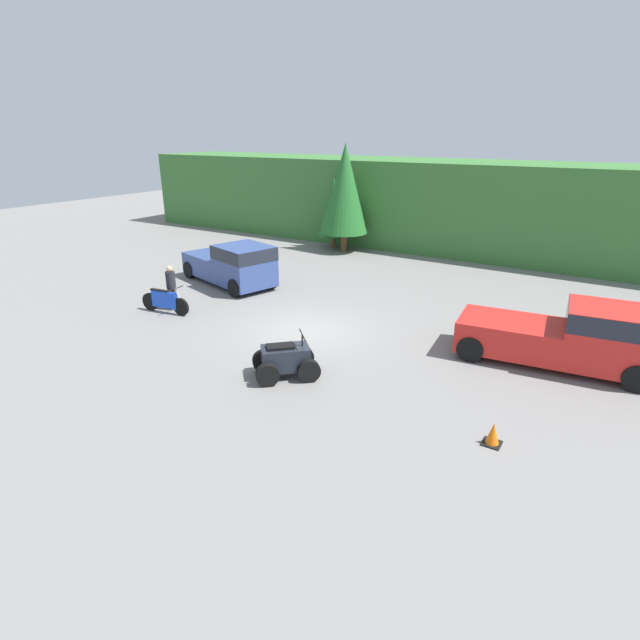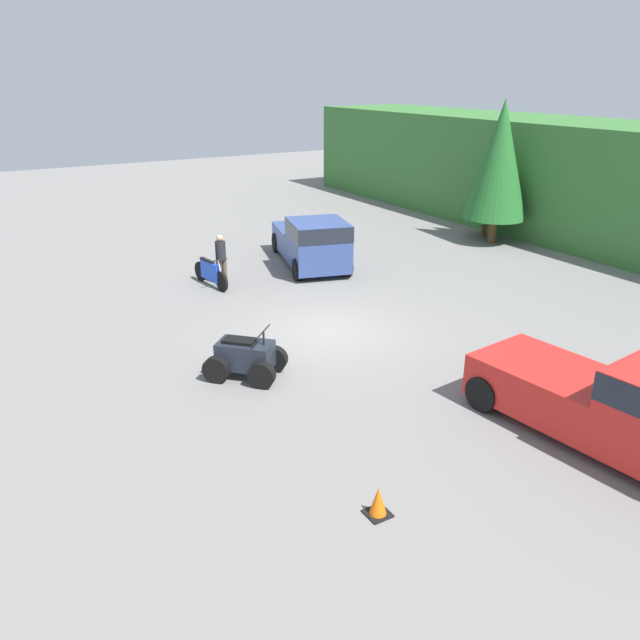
{
  "view_description": "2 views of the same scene",
  "coord_description": "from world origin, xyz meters",
  "px_view_note": "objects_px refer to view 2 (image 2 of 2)",
  "views": [
    {
      "loc": [
        9.21,
        -13.77,
        6.71
      ],
      "look_at": [
        1.13,
        -0.95,
        0.95
      ],
      "focal_mm": 28.0,
      "sensor_mm": 36.0,
      "label": 1
    },
    {
      "loc": [
        14.39,
        -8.79,
        7.07
      ],
      "look_at": [
        1.13,
        -0.95,
        0.95
      ],
      "focal_mm": 35.0,
      "sensor_mm": 36.0,
      "label": 2
    }
  ],
  "objects_px": {
    "dirt_bike": "(211,273)",
    "rider_person": "(221,257)",
    "traffic_cone": "(378,502)",
    "pickup_truck_red": "(631,406)",
    "pickup_truck_second": "(313,241)",
    "quad_atv": "(245,358)"
  },
  "relations": [
    {
      "from": "quad_atv",
      "to": "rider_person",
      "type": "height_order",
      "value": "rider_person"
    },
    {
      "from": "pickup_truck_second",
      "to": "rider_person",
      "type": "bearing_deg",
      "value": -72.36
    },
    {
      "from": "dirt_bike",
      "to": "rider_person",
      "type": "height_order",
      "value": "rider_person"
    },
    {
      "from": "pickup_truck_second",
      "to": "traffic_cone",
      "type": "xyz_separation_m",
      "value": [
        13.34,
        -6.4,
        -0.79
      ]
    },
    {
      "from": "pickup_truck_second",
      "to": "rider_person",
      "type": "relative_size",
      "value": 3.05
    },
    {
      "from": "dirt_bike",
      "to": "rider_person",
      "type": "bearing_deg",
      "value": 90.28
    },
    {
      "from": "dirt_bike",
      "to": "traffic_cone",
      "type": "distance_m",
      "value": 13.33
    },
    {
      "from": "dirt_bike",
      "to": "quad_atv",
      "type": "height_order",
      "value": "quad_atv"
    },
    {
      "from": "rider_person",
      "to": "pickup_truck_second",
      "type": "bearing_deg",
      "value": 94.39
    },
    {
      "from": "pickup_truck_red",
      "to": "pickup_truck_second",
      "type": "bearing_deg",
      "value": 169.6
    },
    {
      "from": "pickup_truck_red",
      "to": "rider_person",
      "type": "height_order",
      "value": "pickup_truck_red"
    },
    {
      "from": "pickup_truck_second",
      "to": "rider_person",
      "type": "height_order",
      "value": "pickup_truck_second"
    },
    {
      "from": "pickup_truck_red",
      "to": "pickup_truck_second",
      "type": "height_order",
      "value": "same"
    },
    {
      "from": "traffic_cone",
      "to": "pickup_truck_second",
      "type": "bearing_deg",
      "value": 154.38
    },
    {
      "from": "pickup_truck_red",
      "to": "traffic_cone",
      "type": "bearing_deg",
      "value": -106.03
    },
    {
      "from": "rider_person",
      "to": "traffic_cone",
      "type": "height_order",
      "value": "rider_person"
    },
    {
      "from": "pickup_truck_second",
      "to": "quad_atv",
      "type": "bearing_deg",
      "value": -24.07
    },
    {
      "from": "pickup_truck_red",
      "to": "quad_atv",
      "type": "distance_m",
      "value": 8.61
    },
    {
      "from": "pickup_truck_red",
      "to": "pickup_truck_second",
      "type": "distance_m",
      "value": 14.3
    },
    {
      "from": "pickup_truck_red",
      "to": "traffic_cone",
      "type": "distance_m",
      "value": 5.49
    },
    {
      "from": "pickup_truck_red",
      "to": "quad_atv",
      "type": "bearing_deg",
      "value": -149.61
    },
    {
      "from": "quad_atv",
      "to": "rider_person",
      "type": "distance_m",
      "value": 7.63
    }
  ]
}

